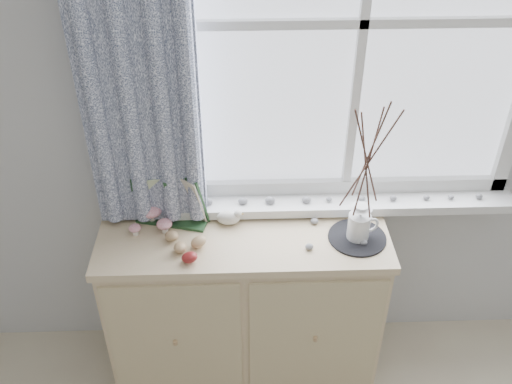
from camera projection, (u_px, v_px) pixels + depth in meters
sideboard at (245, 306)px, 2.59m from camera, size 1.20×0.45×0.85m
botanical_book at (170, 202)px, 2.32m from camera, size 0.36×0.21×0.24m
toadstool_cluster at (152, 216)px, 2.36m from camera, size 0.18×0.15×0.09m
wooden_eggs at (185, 245)px, 2.25m from camera, size 0.16×0.17×0.06m
songbird_figurine at (228, 217)px, 2.38m from camera, size 0.14×0.07×0.07m
crocheted_doily at (357, 237)px, 2.32m from camera, size 0.24×0.24×0.01m
twig_pitcher at (368, 158)px, 2.09m from camera, size 0.29×0.29×0.68m
sideboard_pebbles at (318, 231)px, 2.34m from camera, size 0.33×0.23×0.02m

